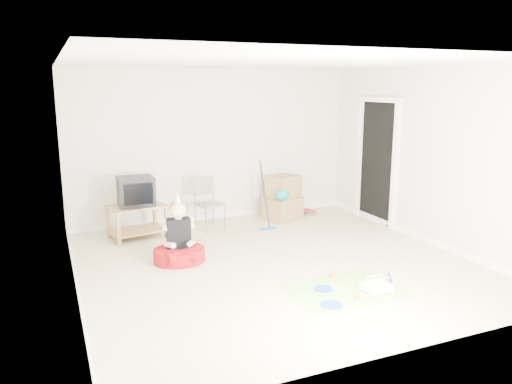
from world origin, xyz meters
name	(u,v)px	position (x,y,z in m)	size (l,w,h in m)	color
ground	(275,263)	(0.00, 0.00, 0.00)	(5.00, 5.00, 0.00)	beige
doorway_recess	(378,163)	(2.48, 1.20, 1.02)	(0.02, 0.90, 2.05)	black
tv_stand	(137,219)	(-1.48, 1.85, 0.30)	(0.91, 0.67, 0.51)	#A5794A
crt_tv	(136,191)	(-1.48, 1.85, 0.74)	(0.52, 0.43, 0.45)	black
folding_chair	(210,204)	(-0.30, 1.87, 0.42)	(0.48, 0.46, 0.87)	gray
cardboard_boxes	(283,199)	(1.07, 1.95, 0.37)	(0.73, 0.68, 0.77)	#977849
floor_mop	(268,214)	(0.57, 1.47, 0.26)	(0.28, 0.37, 1.11)	#2464B6
book_pile	(307,212)	(1.66, 2.14, 0.03)	(0.26, 0.31, 0.07)	#27774F
seated_woman	(179,247)	(-1.16, 0.54, 0.22)	(0.75, 0.75, 0.99)	#9D0E14
party_mat	(344,290)	(0.36, -1.13, 0.00)	(1.28, 0.93, 0.01)	#E22F70
birthday_cake	(377,288)	(0.70, -1.30, 0.04)	(0.33, 0.27, 0.15)	white
blue_plate_near	(324,289)	(0.15, -1.03, 0.01)	(0.22, 0.22, 0.01)	blue
blue_plate_far	(332,305)	(0.01, -1.43, 0.01)	(0.24, 0.24, 0.01)	blue
orange_cup_near	(334,275)	(0.44, -0.77, 0.05)	(0.07, 0.07, 0.08)	orange
orange_cup_far	(357,297)	(0.34, -1.42, 0.04)	(0.07, 0.07, 0.08)	orange
blue_party_hat	(389,278)	(0.93, -1.20, 0.09)	(0.12, 0.12, 0.17)	#1A35B8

